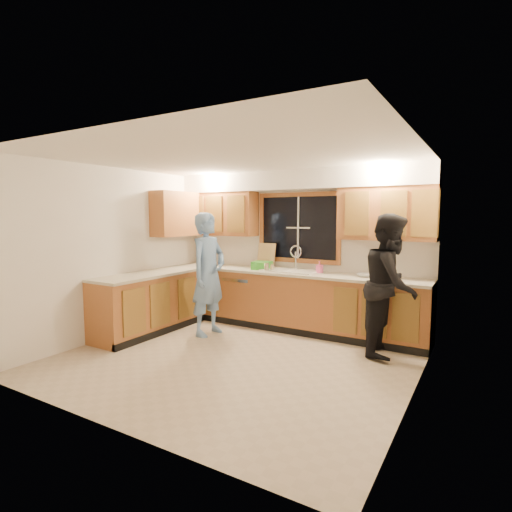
{
  "coord_description": "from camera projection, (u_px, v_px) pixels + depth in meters",
  "views": [
    {
      "loc": [
        2.69,
        -4.05,
        1.79
      ],
      "look_at": [
        -0.07,
        0.65,
        1.24
      ],
      "focal_mm": 28.0,
      "sensor_mm": 36.0,
      "label": 1
    }
  ],
  "objects": [
    {
      "name": "floor",
      "position": [
        235.0,
        359.0,
        5.01
      ],
      "size": [
        4.2,
        4.2,
        0.0
      ],
      "primitive_type": "plane",
      "color": "#C1AE94",
      "rests_on": "ground"
    },
    {
      "name": "ceiling",
      "position": [
        233.0,
        156.0,
        4.76
      ],
      "size": [
        4.2,
        4.2,
        0.0
      ],
      "primitive_type": "plane",
      "rotation": [
        3.14,
        0.0,
        0.0
      ],
      "color": "white"
    },
    {
      "name": "wall_back",
      "position": [
        298.0,
        249.0,
        6.51
      ],
      "size": [
        4.2,
        0.0,
        4.2
      ],
      "primitive_type": "plane",
      "rotation": [
        1.57,
        0.0,
        0.0
      ],
      "color": "white",
      "rests_on": "ground"
    },
    {
      "name": "wall_left",
      "position": [
        117.0,
        252.0,
        5.94
      ],
      "size": [
        0.0,
        3.8,
        3.8
      ],
      "primitive_type": "plane",
      "rotation": [
        1.57,
        0.0,
        1.57
      ],
      "color": "white",
      "rests_on": "ground"
    },
    {
      "name": "wall_right",
      "position": [
        416.0,
        273.0,
        3.83
      ],
      "size": [
        0.0,
        3.8,
        3.8
      ],
      "primitive_type": "plane",
      "rotation": [
        1.57,
        0.0,
        -1.57
      ],
      "color": "white",
      "rests_on": "ground"
    },
    {
      "name": "base_cabinets_back",
      "position": [
        290.0,
        301.0,
        6.34
      ],
      "size": [
        4.2,
        0.6,
        0.88
      ],
      "primitive_type": "cube",
      "color": "#AC6432",
      "rests_on": "ground"
    },
    {
      "name": "base_cabinets_left",
      "position": [
        150.0,
        304.0,
        6.17
      ],
      "size": [
        0.6,
        1.9,
        0.88
      ],
      "primitive_type": "cube",
      "color": "#AC6432",
      "rests_on": "ground"
    },
    {
      "name": "countertop_back",
      "position": [
        290.0,
        273.0,
        6.28
      ],
      "size": [
        4.2,
        0.63,
        0.04
      ],
      "primitive_type": "cube",
      "color": "beige",
      "rests_on": "base_cabinets_back"
    },
    {
      "name": "countertop_left",
      "position": [
        150.0,
        274.0,
        6.12
      ],
      "size": [
        0.63,
        1.9,
        0.04
      ],
      "primitive_type": "cube",
      "color": "beige",
      "rests_on": "base_cabinets_left"
    },
    {
      "name": "upper_cabinets_left",
      "position": [
        221.0,
        214.0,
        7.03
      ],
      "size": [
        1.35,
        0.33,
        0.75
      ],
      "primitive_type": "cube",
      "color": "#AC6432",
      "rests_on": "wall_back"
    },
    {
      "name": "upper_cabinets_right",
      "position": [
        387.0,
        214.0,
        5.6
      ],
      "size": [
        1.35,
        0.33,
        0.75
      ],
      "primitive_type": "cube",
      "color": "#AC6432",
      "rests_on": "wall_back"
    },
    {
      "name": "upper_cabinets_return",
      "position": [
        175.0,
        214.0,
        6.76
      ],
      "size": [
        0.33,
        0.9,
        0.75
      ],
      "primitive_type": "cube",
      "color": "#AC6432",
      "rests_on": "wall_left"
    },
    {
      "name": "soffit",
      "position": [
        295.0,
        180.0,
        6.25
      ],
      "size": [
        4.2,
        0.35,
        0.3
      ],
      "primitive_type": "cube",
      "color": "white",
      "rests_on": "wall_back"
    },
    {
      "name": "window_frame",
      "position": [
        298.0,
        228.0,
        6.47
      ],
      "size": [
        1.44,
        0.03,
        1.14
      ],
      "color": "black",
      "rests_on": "wall_back"
    },
    {
      "name": "sink",
      "position": [
        290.0,
        275.0,
        6.3
      ],
      "size": [
        0.86,
        0.52,
        0.57
      ],
      "color": "white",
      "rests_on": "countertop_back"
    },
    {
      "name": "dishwasher",
      "position": [
        244.0,
        298.0,
        6.76
      ],
      "size": [
        0.6,
        0.56,
        0.82
      ],
      "primitive_type": "cube",
      "color": "white",
      "rests_on": "floor"
    },
    {
      "name": "stove",
      "position": [
        121.0,
        310.0,
        5.68
      ],
      "size": [
        0.58,
        0.75,
        0.9
      ],
      "primitive_type": "cube",
      "color": "white",
      "rests_on": "floor"
    },
    {
      "name": "man",
      "position": [
        208.0,
        274.0,
        6.0
      ],
      "size": [
        0.47,
        0.69,
        1.84
      ],
      "primitive_type": "imported",
      "rotation": [
        0.0,
        0.0,
        1.52
      ],
      "color": "#6C95CD",
      "rests_on": "floor"
    },
    {
      "name": "woman",
      "position": [
        391.0,
        285.0,
        5.12
      ],
      "size": [
        0.71,
        0.9,
        1.82
      ],
      "primitive_type": "imported",
      "rotation": [
        0.0,
        0.0,
        1.59
      ],
      "color": "black",
      "rests_on": "floor"
    },
    {
      "name": "knife_block",
      "position": [
        207.0,
        259.0,
        7.21
      ],
      "size": [
        0.15,
        0.14,
        0.21
      ],
      "primitive_type": "cube",
      "rotation": [
        0.0,
        0.0,
        0.62
      ],
      "color": "olive",
      "rests_on": "countertop_back"
    },
    {
      "name": "cutting_board",
      "position": [
        266.0,
        256.0,
        6.68
      ],
      "size": [
        0.32,
        0.12,
        0.41
      ],
      "primitive_type": "cube",
      "rotation": [
        -0.21,
        0.0,
        0.04
      ],
      "color": "tan",
      "rests_on": "countertop_back"
    },
    {
      "name": "dish_crate",
      "position": [
        262.0,
        265.0,
        6.51
      ],
      "size": [
        0.31,
        0.29,
        0.13
      ],
      "primitive_type": "cube",
      "rotation": [
        0.0,
        0.0,
        0.11
      ],
      "color": "green",
      "rests_on": "countertop_back"
    },
    {
      "name": "soap_bottle",
      "position": [
        320.0,
        267.0,
        6.11
      ],
      "size": [
        0.1,
        0.1,
        0.18
      ],
      "primitive_type": "imported",
      "rotation": [
        0.0,
        0.0,
        -0.18
      ],
      "color": "pink",
      "rests_on": "countertop_back"
    },
    {
      "name": "bowl",
      "position": [
        365.0,
        275.0,
        5.72
      ],
      "size": [
        0.22,
        0.22,
        0.05
      ],
      "primitive_type": "imported",
      "rotation": [
        0.0,
        0.0,
        -0.03
      ],
      "color": "silver",
      "rests_on": "countertop_back"
    },
    {
      "name": "can_left",
      "position": [
        266.0,
        268.0,
        6.25
      ],
      "size": [
        0.08,
        0.08,
        0.13
      ],
      "primitive_type": "cylinder",
      "rotation": [
        0.0,
        0.0,
        0.1
      ],
      "color": "beige",
      "rests_on": "countertop_back"
    },
    {
      "name": "can_right",
      "position": [
        272.0,
        268.0,
        6.29
      ],
      "size": [
        0.08,
        0.08,
        0.11
      ],
      "primitive_type": "cylinder",
      "rotation": [
        0.0,
        0.0,
        -0.29
      ],
      "color": "beige",
      "rests_on": "countertop_back"
    }
  ]
}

